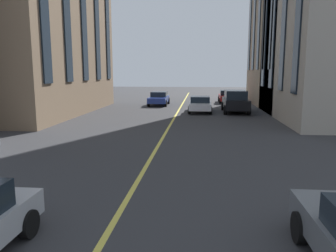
{
  "coord_description": "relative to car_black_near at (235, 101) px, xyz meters",
  "views": [
    {
      "loc": [
        5.54,
        -1.97,
        3.47
      ],
      "look_at": [
        17.81,
        -0.75,
        1.42
      ],
      "focal_mm": 35.17,
      "sensor_mm": 36.0,
      "label": 1
    }
  ],
  "objects": [
    {
      "name": "lane_centre_line",
      "position": [
        -13.89,
        4.9,
        -0.96
      ],
      "size": [
        80.0,
        0.16,
        0.01
      ],
      "color": "#D8C64C",
      "rests_on": "ground_plane"
    },
    {
      "name": "car_black_near",
      "position": [
        0.0,
        0.0,
        0.0
      ],
      "size": [
        4.7,
        2.14,
        1.88
      ],
      "color": "black",
      "rests_on": "ground_plane"
    },
    {
      "name": "car_blue_parked_b",
      "position": [
        5.56,
        7.27,
        -0.27
      ],
      "size": [
        4.4,
        1.95,
        1.37
      ],
      "color": "navy",
      "rests_on": "ground_plane"
    },
    {
      "name": "car_white_trailing",
      "position": [
        -0.11,
        2.98,
        -0.27
      ],
      "size": [
        4.4,
        1.95,
        1.37
      ],
      "color": "silver",
      "rests_on": "ground_plane"
    },
    {
      "name": "car_red_parked_a",
      "position": [
        8.83,
        -0.0,
        -0.27
      ],
      "size": [
        3.9,
        1.89,
        1.4
      ],
      "color": "#B21E1E",
      "rests_on": "ground_plane"
    }
  ]
}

